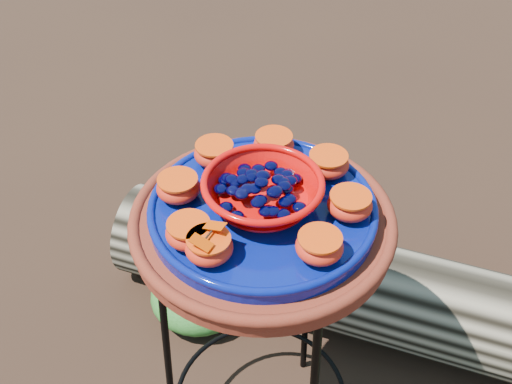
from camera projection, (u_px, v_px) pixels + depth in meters
The scene contains 17 objects.
plant_stand at pixel (261, 346), 1.39m from camera, with size 0.44×0.44×0.70m, color black, non-canonical shape.
terracotta_saucer at pixel (262, 224), 1.15m from camera, with size 0.46×0.46×0.04m, color maroon.
cobalt_plate at pixel (263, 211), 1.12m from camera, with size 0.40×0.40×0.03m, color navy.
red_bowl at pixel (263, 194), 1.10m from camera, with size 0.20×0.20×0.06m, color red, non-canonical shape.
glass_gems at pixel (263, 175), 1.07m from camera, with size 0.15×0.15×0.03m, color black, non-canonical shape.
orange_half_0 at pixel (209, 248), 1.01m from camera, with size 0.08×0.08×0.04m, color #B61F0F.
orange_half_1 at pixel (319, 247), 1.01m from camera, with size 0.08×0.08×0.04m, color #B61F0F.
orange_half_2 at pixel (350, 205), 1.09m from camera, with size 0.08×0.08×0.04m, color #B61F0F.
orange_half_3 at pixel (328, 164), 1.17m from camera, with size 0.08×0.08×0.04m, color #B61F0F.
orange_half_4 at pixel (274, 145), 1.21m from camera, with size 0.08×0.08×0.04m, color #B61F0F.
orange_half_5 at pixel (215, 154), 1.19m from camera, with size 0.08×0.08×0.04m, color #B61F0F.
orange_half_6 at pixel (178, 188), 1.12m from camera, with size 0.08×0.08×0.04m, color #B61F0F.
orange_half_7 at pixel (189, 233), 1.03m from camera, with size 0.08×0.08×0.04m, color #B61F0F.
butterfly at pixel (208, 235), 0.99m from camera, with size 0.08×0.05×0.01m, color #C43700, non-canonical shape.
driftwood_log at pixel (366, 290), 1.78m from camera, with size 1.46×0.38×0.27m, color black, non-canonical shape.
foliage_left at pixel (199, 293), 1.86m from camera, with size 0.28×0.28×0.14m, color #1B4F16.
foliage_back at pixel (311, 274), 1.91m from camera, with size 0.29×0.29×0.14m, color #1B4F16.
Camera 1 is at (0.43, -0.70, 1.52)m, focal length 45.00 mm.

